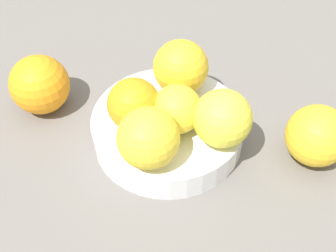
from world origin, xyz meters
The scene contains 9 objects.
ground_plane centered at (0.00, 0.00, -1.00)cm, with size 110.00×110.00×2.00cm, color #66605B.
fruit_bowl centered at (0.00, 0.00, 1.80)cm, with size 19.42×19.42×3.79cm.
orange_in_bowl_0 centered at (-1.27, 1.29, 6.82)cm, with size 6.05×6.05×6.05cm, color yellow.
orange_in_bowl_1 centered at (-0.70, -5.71, 7.40)cm, with size 7.21×7.21×7.21cm, color yellow.
orange_in_bowl_2 centered at (1.07, 6.73, 7.34)cm, with size 7.09×7.09×7.09cm, color yellow.
orange_in_bowl_3 centered at (3.87, 1.53, 7.02)cm, with size 6.46×6.46×6.46cm, color orange.
orange_in_bowl_4 centered at (-6.72, 2.31, 7.25)cm, with size 6.92×6.92×6.92cm, color yellow.
orange_loose_0 centered at (18.06, -3.02, 4.04)cm, with size 8.08×8.08×8.08cm, color orange.
orange_loose_1 centered at (-18.31, 0.48, 3.84)cm, with size 7.68×7.68×7.68cm, color yellow.
Camera 1 is at (-6.22, 37.02, 43.14)cm, focal length 46.25 mm.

